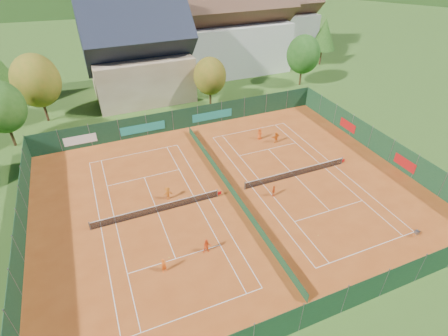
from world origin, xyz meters
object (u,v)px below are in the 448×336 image
(hotel_block_a, at_px, (233,31))
(player_right_far_a, at_px, (260,134))
(player_left_mid, at_px, (207,246))
(chalet, at_px, (139,56))
(player_left_far, at_px, (168,193))
(ball_hopper, at_px, (417,232))
(player_right_far_b, at_px, (276,137))
(player_left_near, at_px, (164,265))
(hotel_block_b, at_px, (276,20))
(player_right_near, at_px, (274,191))

(hotel_block_a, relative_size, player_right_far_a, 13.87)
(player_left_mid, xyz_separation_m, player_right_far_a, (13.38, 15.92, 0.03))
(chalet, xyz_separation_m, player_left_mid, (-2.24, -36.75, -5.87))
(player_right_far_a, bearing_deg, player_left_mid, 41.52)
(player_right_far_a, bearing_deg, player_left_far, 18.74)
(ball_hopper, relative_size, player_right_far_a, 0.51)
(chalet, relative_size, player_left_far, 10.88)
(chalet, xyz_separation_m, player_left_far, (-3.47, -28.32, -5.88))
(hotel_block_a, bearing_deg, player_right_far_a, -106.33)
(hotel_block_a, relative_size, player_left_mid, 14.37)
(player_right_far_a, relative_size, player_right_far_b, 1.02)
(ball_hopper, height_order, player_right_far_b, player_right_far_b)
(chalet, height_order, player_right_far_a, chalet)
(chalet, relative_size, player_right_far_a, 10.41)
(player_left_near, relative_size, player_left_far, 0.97)
(player_left_near, xyz_separation_m, player_left_far, (2.74, 9.00, 0.02))
(ball_hopper, distance_m, player_left_mid, 19.18)
(chalet, relative_size, hotel_block_b, 0.94)
(player_left_mid, bearing_deg, ball_hopper, -9.63)
(hotel_block_a, bearing_deg, ball_hopper, -93.43)
(hotel_block_b, height_order, player_right_far_b, hotel_block_b)
(hotel_block_a, relative_size, player_right_far_b, 14.20)
(hotel_block_b, bearing_deg, player_right_far_a, -122.12)
(player_left_mid, height_order, player_right_near, player_left_mid)
(chalet, relative_size, player_left_near, 11.20)
(hotel_block_b, xyz_separation_m, player_right_far_b, (-20.26, -36.44, -5.86))
(hotel_block_a, bearing_deg, player_right_far_b, -102.41)
(hotel_block_b, bearing_deg, player_right_far_b, -119.08)
(hotel_block_b, distance_m, player_left_mid, 62.06)
(chalet, height_order, player_right_far_b, chalet)
(hotel_block_a, distance_m, player_right_far_b, 29.86)
(player_right_far_b, bearing_deg, player_right_near, 50.21)
(ball_hopper, bearing_deg, player_right_far_b, 99.57)
(player_left_near, distance_m, player_right_far_a, 23.94)
(player_left_near, bearing_deg, player_right_far_b, 9.60)
(hotel_block_b, height_order, player_left_near, hotel_block_b)
(hotel_block_a, height_order, hotel_block_b, hotel_block_a)
(player_left_mid, bearing_deg, player_left_near, -164.35)
(ball_hopper, distance_m, player_right_far_a, 22.09)
(chalet, height_order, player_left_mid, chalet)
(ball_hopper, xyz_separation_m, player_left_mid, (-18.34, 5.60, 0.20))
(chalet, bearing_deg, player_right_far_b, -60.41)
(ball_hopper, bearing_deg, player_left_near, 167.30)
(player_left_near, xyz_separation_m, player_left_mid, (3.96, 0.58, 0.03))
(player_right_far_a, bearing_deg, player_right_near, 61.09)
(chalet, height_order, ball_hopper, chalet)
(chalet, relative_size, player_right_far_b, 10.65)
(chalet, xyz_separation_m, hotel_block_b, (33.00, 14.00, -0.01))
(hotel_block_b, bearing_deg, player_left_mid, -124.78)
(player_left_near, xyz_separation_m, player_right_near, (13.13, 5.19, -0.06))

